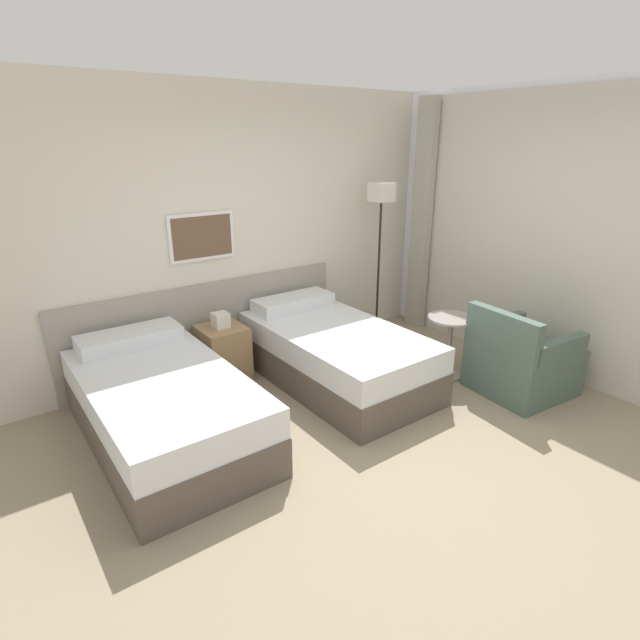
{
  "coord_description": "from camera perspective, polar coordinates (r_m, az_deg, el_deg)",
  "views": [
    {
      "loc": [
        -2.37,
        -2.15,
        2.21
      ],
      "look_at": [
        0.09,
        1.18,
        0.69
      ],
      "focal_mm": 28.0,
      "sensor_mm": 36.0,
      "label": 1
    }
  ],
  "objects": [
    {
      "name": "wall_window",
      "position": [
        5.11,
        28.47,
        7.93
      ],
      "size": [
        0.21,
        4.74,
        2.7
      ],
      "color": "white",
      "rests_on": "ground_plane"
    },
    {
      "name": "floor_lamp",
      "position": [
        5.58,
        6.96,
        12.05
      ],
      "size": [
        0.24,
        0.24,
        1.76
      ],
      "color": "black",
      "rests_on": "ground_plane"
    },
    {
      "name": "ground_plane",
      "position": [
        3.88,
        9.64,
        -14.85
      ],
      "size": [
        16.0,
        16.0,
        0.0
      ],
      "primitive_type": "plane",
      "color": "gray"
    },
    {
      "name": "bed_near_window",
      "position": [
        4.74,
        1.74,
        -3.88
      ],
      "size": [
        1.04,
        1.92,
        0.67
      ],
      "color": "brown",
      "rests_on": "ground_plane"
    },
    {
      "name": "wall_headboard",
      "position": [
        5.07,
        -8.51,
        9.55
      ],
      "size": [
        10.0,
        0.1,
        2.7
      ],
      "color": "beige",
      "rests_on": "ground_plane"
    },
    {
      "name": "armchair",
      "position": [
        4.91,
        21.99,
        -4.59
      ],
      "size": [
        0.86,
        0.81,
        0.82
      ],
      "rotation": [
        0.0,
        0.0,
        1.48
      ],
      "color": "#4C6056",
      "rests_on": "ground_plane"
    },
    {
      "name": "bed_near_door",
      "position": [
        4.04,
        -17.43,
        -9.39
      ],
      "size": [
        1.04,
        1.92,
        0.67
      ],
      "color": "brown",
      "rests_on": "ground_plane"
    },
    {
      "name": "nightstand",
      "position": [
        4.89,
        -11.03,
        -3.6
      ],
      "size": [
        0.41,
        0.44,
        0.67
      ],
      "color": "#9E7A51",
      "rests_on": "ground_plane"
    },
    {
      "name": "side_table",
      "position": [
        4.94,
        14.63,
        -1.72
      ],
      "size": [
        0.44,
        0.44,
        0.61
      ],
      "color": "gray",
      "rests_on": "ground_plane"
    }
  ]
}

